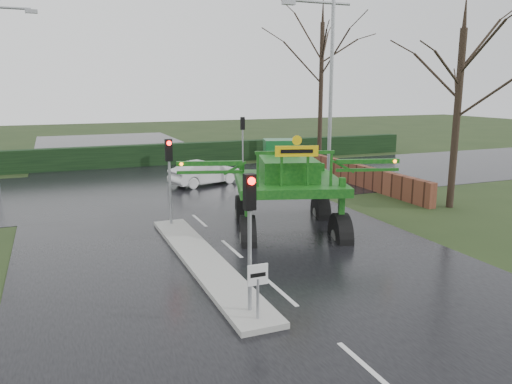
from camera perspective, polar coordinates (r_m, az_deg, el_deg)
name	(u,v)px	position (r m, az deg, el deg)	size (l,w,h in m)	color
ground	(281,293)	(13.85, 2.84, -11.41)	(140.00, 140.00, 0.00)	black
road_main	(187,210)	(22.84, -7.86, -2.09)	(14.00, 80.00, 0.02)	black
road_cross	(160,186)	(28.56, -10.89, 0.63)	(80.00, 12.00, 0.02)	black
median_island	(203,261)	(16.02, -6.03, -7.85)	(1.20, 10.00, 0.16)	gray
hedge_row	(137,156)	(36.23, -13.50, 4.06)	(44.00, 0.90, 1.50)	black
brick_wall	(324,165)	(32.16, 7.73, 3.06)	(0.40, 20.00, 1.20)	#592D1E
keep_left_sign	(258,283)	(11.69, 0.20, -10.32)	(0.50, 0.07, 1.35)	gray
traffic_signal_near	(250,213)	(11.64, -0.72, -2.46)	(0.26, 0.33, 3.52)	gray
traffic_signal_mid	(169,163)	(19.65, -9.90, 3.26)	(0.26, 0.33, 3.52)	gray
traffic_signal_far	(243,131)	(33.82, -1.54, 6.98)	(0.26, 0.33, 3.52)	gray
street_light_right	(326,77)	(27.18, 8.03, 12.86)	(3.85, 0.30, 10.00)	gray
tree_right_near	(459,94)	(24.36, 22.16, 10.37)	(5.60, 5.60, 9.64)	black
tree_right_far	(321,73)	(37.38, 7.48, 13.35)	(7.00, 7.00, 12.05)	black
crop_sprayer	(247,179)	(17.88, -1.03, 1.54)	(8.24, 6.27, 4.79)	black
white_sedan	(206,185)	(28.70, -5.75, 0.82)	(1.46, 4.17, 1.38)	silver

